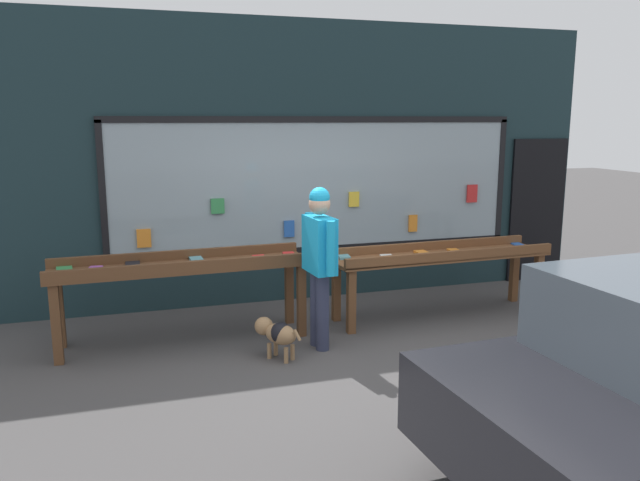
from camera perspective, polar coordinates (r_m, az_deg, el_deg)
The scene contains 6 objects.
ground_plane at distance 6.37m, azimuth 2.83°, elevation -10.96°, with size 40.00×40.00×0.00m, color #474444.
shopfront_facade at distance 8.23m, azimuth -2.35°, elevation 6.91°, with size 8.50×0.29×3.63m.
display_table_left at distance 6.83m, azimuth -12.47°, elevation -2.86°, with size 2.74×0.74×0.96m.
display_table_right at distance 7.70m, azimuth 10.91°, elevation -1.75°, with size 2.74×0.73×0.87m.
person_browsing at distance 6.44m, azimuth -0.04°, elevation -1.33°, with size 0.26×0.67×1.71m.
small_dog at distance 6.36m, azimuth -3.92°, elevation -8.42°, with size 0.42×0.48×0.40m.
Camera 1 is at (-2.03, -5.54, 2.39)m, focal length 35.00 mm.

